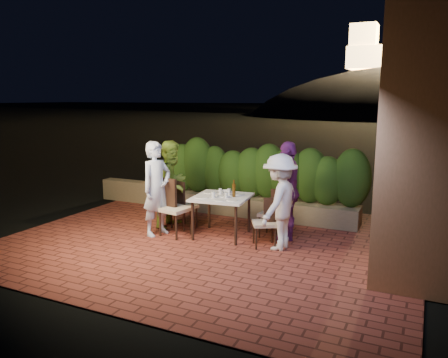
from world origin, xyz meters
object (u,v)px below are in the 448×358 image
Objects in this scene: dining_table at (222,216)px; bowl at (226,192)px; diner_blue at (157,189)px; chair_right_front at (264,222)px; chair_left_front at (175,208)px; chair_right_back at (272,213)px; parapet_lamp at (152,180)px; diner_purple at (287,191)px; beer_bottle at (234,188)px; chair_left_back at (184,205)px; diner_white at (280,202)px; diner_green at (172,184)px.

dining_table is 0.50m from bowl.
chair_right_front is at bearing -67.98° from diner_blue.
bowl is at bearing 51.51° from chair_left_front.
chair_right_back is 3.63m from parapet_lamp.
diner_blue is 0.99× the size of diner_purple.
parapet_lamp is at bearing 52.28° from diner_blue.
diner_blue reaches higher than beer_bottle.
chair_left_back is 1.74m from chair_right_back.
parapet_lamp is at bearing 156.62° from chair_left_back.
diner_purple is at bearing 31.28° from chair_left_front.
diner_blue is at bearing -22.77° from chair_right_front.
dining_table is 0.55× the size of diner_purple.
diner_white is at bearing 150.84° from chair_right_front.
chair_right_back is at bearing 25.36° from beer_bottle.
diner_white is at bearing 123.69° from chair_right_back.
diner_purple is at bearing 4.16° from bowl.
diner_purple is (1.17, 0.09, 0.11)m from bowl.
diner_purple reaches higher than diner_white.
chair_left_front is at bearing -159.32° from beer_bottle.
chair_left_front is 0.60× the size of diner_purple.
diner_purple reaches higher than chair_left_back.
diner_purple reaches higher than diner_blue.
beer_bottle is 0.29× the size of chair_left_front.
chair_right_front is 2.14m from diner_green.
chair_left_front reaches higher than bowl.
diner_green is at bearing 174.42° from beer_bottle.
diner_blue is at bearing -78.26° from diner_white.
beer_bottle is 1.14m from chair_left_front.
bowl is (-0.06, 0.31, 0.40)m from dining_table.
chair_left_back is 0.56× the size of diner_white.
diner_blue reaches higher than dining_table.
diner_green is (-1.16, 0.19, 0.47)m from dining_table.
bowl is 0.90m from chair_left_back.
chair_right_front is at bearing -83.93° from diner_white.
chair_left_front is 0.65× the size of diner_white.
diner_blue is at bearing -174.67° from diner_green.
diner_white is at bearing -9.39° from dining_table.
diner_blue is at bearing 24.98° from chair_right_back.
chair_left_back is at bearing 112.64° from chair_left_front.
diner_blue is (-0.33, -0.09, 0.34)m from chair_left_front.
chair_right_back is (0.62, 0.30, -0.46)m from beer_bottle.
bowl is (-0.28, 0.25, -0.13)m from beer_bottle.
chair_right_front is (1.79, -0.35, -0.03)m from chair_left_back.
dining_table is 0.93× the size of chair_left_front.
diner_blue is at bearing -159.63° from dining_table.
diner_white reaches higher than chair_right_front.
diner_white is (2.05, -0.35, 0.35)m from chair_left_back.
chair_right_back is at bearing 3.07° from bowl.
diner_purple is at bearing 22.89° from chair_left_back.
beer_bottle is at bearing -28.21° from parapet_lamp.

